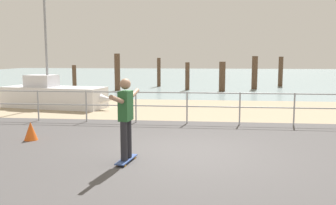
{
  "coord_description": "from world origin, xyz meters",
  "views": [
    {
      "loc": [
        0.51,
        -7.82,
        2.15
      ],
      "look_at": [
        -0.55,
        2.0,
        0.9
      ],
      "focal_mm": 38.26,
      "sensor_mm": 36.0,
      "label": 1
    }
  ],
  "objects_px": {
    "traffic_cone": "(31,131)",
    "skateboarder": "(126,114)",
    "sailboat": "(58,96)",
    "skateboard": "(126,160)"
  },
  "relations": [
    {
      "from": "traffic_cone",
      "to": "skateboarder",
      "type": "bearing_deg",
      "value": -29.74
    },
    {
      "from": "sailboat",
      "to": "traffic_cone",
      "type": "xyz_separation_m",
      "value": [
        1.79,
        -5.87,
        -0.27
      ]
    },
    {
      "from": "sailboat",
      "to": "skateboarder",
      "type": "relative_size",
      "value": 3.07
    },
    {
      "from": "skateboard",
      "to": "skateboarder",
      "type": "bearing_deg",
      "value": 45.0
    },
    {
      "from": "sailboat",
      "to": "traffic_cone",
      "type": "relative_size",
      "value": 10.13
    },
    {
      "from": "skateboard",
      "to": "skateboarder",
      "type": "xyz_separation_m",
      "value": [
        0.0,
        0.0,
        0.95
      ]
    },
    {
      "from": "skateboard",
      "to": "traffic_cone",
      "type": "height_order",
      "value": "traffic_cone"
    },
    {
      "from": "sailboat",
      "to": "traffic_cone",
      "type": "height_order",
      "value": "sailboat"
    },
    {
      "from": "skateboard",
      "to": "skateboarder",
      "type": "height_order",
      "value": "skateboarder"
    },
    {
      "from": "sailboat",
      "to": "skateboarder",
      "type": "height_order",
      "value": "sailboat"
    }
  ]
}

